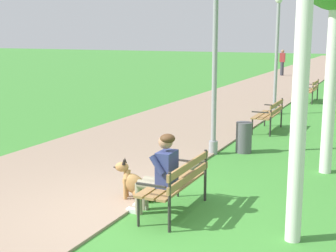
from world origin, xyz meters
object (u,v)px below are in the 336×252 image
Objects in this scene: park_bench_near at (178,181)px; dog_shepherd at (137,185)px; park_bench_mid at (270,113)px; person_seated_on_near_bench at (160,171)px; lamp_post_mid at (277,53)px; lamp_post_near at (215,59)px; pedestrian_distant at (282,63)px; park_bench_far at (311,89)px; litter_bin at (244,137)px.

dog_shepherd is (-0.82, 0.22, -0.25)m from park_bench_near.
park_bench_near is 1.00× the size of park_bench_mid.
lamp_post_mid is at bearing 92.77° from person_seated_on_near_bench.
park_bench_near is 0.37× the size of lamp_post_near.
pedestrian_distant is (-3.46, 24.20, 0.33)m from park_bench_near.
park_bench_mid is 3.50m from lamp_post_near.
lamp_post_mid is (-0.68, 9.57, 1.52)m from park_bench_near.
lamp_post_near is 1.04× the size of lamp_post_mid.
pedestrian_distant reaches higher than park_bench_far.
lamp_post_near reaches higher than person_seated_on_near_bench.
person_seated_on_near_bench is 0.76× the size of pedestrian_distant.
lamp_post_near reaches higher than park_bench_mid.
person_seated_on_near_bench is 0.84m from dog_shepherd.
dog_shepherd is at bearing 164.89° from park_bench_near.
lamp_post_mid is at bearing 95.51° from litter_bin.
park_bench_far is at bearing -72.94° from pedestrian_distant.
park_bench_near is 4.06m from litter_bin.
park_bench_mid reaches higher than litter_bin.
litter_bin is at bearing -89.45° from park_bench_mid.
litter_bin is (-0.15, 4.06, -0.16)m from park_bench_near.
lamp_post_near is at bearing -90.45° from lamp_post_mid.
dog_shepherd is 0.20× the size of lamp_post_near.
litter_bin is at bearing -80.65° from pedestrian_distant.
park_bench_far is at bearing 89.28° from person_seated_on_near_bench.
pedestrian_distant reaches higher than park_bench_mid.
park_bench_far is 1.85× the size of dog_shepherd.
park_bench_mid is 2.64m from litter_bin.
park_bench_mid is 0.38× the size of lamp_post_mid.
dog_shepherd is 1.16× the size of litter_bin.
pedestrian_distant is (-2.74, 20.57, -1.28)m from lamp_post_near.
park_bench_near is 1.85× the size of dog_shepherd.
lamp_post_near is at bearing -143.64° from litter_bin.
park_bench_near is at bearing 39.55° from person_seated_on_near_bench.
park_bench_far is 0.91× the size of pedestrian_distant.
litter_bin is 20.42m from pedestrian_distant.
lamp_post_near reaches higher than park_bench_far.
park_bench_mid is 6.51m from dog_shepherd.
lamp_post_mid is (0.14, 9.35, 1.77)m from dog_shepherd.
pedestrian_distant is at bearing 100.77° from lamp_post_mid.
lamp_post_mid is 2.38× the size of pedestrian_distant.
lamp_post_mid is (-0.64, -3.48, 1.52)m from park_bench_far.
pedestrian_distant reaches higher than person_seated_on_near_bench.
park_bench_far is 13.23m from person_seated_on_near_bench.
litter_bin is (0.06, 4.23, -0.33)m from person_seated_on_near_bench.
lamp_post_mid reaches higher than pedestrian_distant.
lamp_post_mid reaches higher than park_bench_near.
park_bench_mid is at bearing 90.55° from litter_bin.
park_bench_near and park_bench_far have the same top height.
pedestrian_distant is at bearing 96.28° from dog_shepherd.
lamp_post_mid reaches higher than dog_shepherd.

